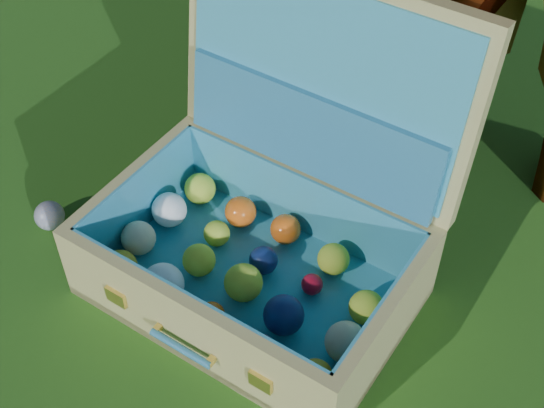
% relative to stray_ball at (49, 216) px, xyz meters
% --- Properties ---
extents(ground, '(60.00, 60.00, 0.00)m').
position_rel_stray_ball_xyz_m(ground, '(0.36, -0.09, -0.04)').
color(ground, '#215114').
rests_on(ground, ground).
extents(stray_ball, '(0.07, 0.07, 0.07)m').
position_rel_stray_ball_xyz_m(stray_ball, '(0.00, 0.00, 0.00)').
color(stray_ball, '#426CAD').
rests_on(stray_ball, ground).
extents(suitcase, '(0.72, 0.62, 0.66)m').
position_rel_stray_ball_xyz_m(suitcase, '(0.53, 0.16, 0.15)').
color(suitcase, tan).
rests_on(suitcase, ground).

